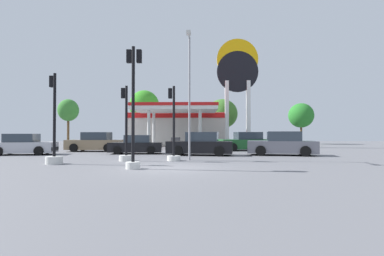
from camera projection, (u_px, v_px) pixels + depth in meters
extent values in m
plane|color=slate|center=(169.00, 168.00, 12.60)|extent=(90.00, 90.00, 0.00)
cube|color=beige|center=(180.00, 130.00, 36.69)|extent=(11.84, 6.16, 4.00)
cube|color=red|center=(178.00, 115.00, 33.59)|extent=(11.84, 0.12, 0.60)
cube|color=white|center=(176.00, 110.00, 30.41)|extent=(8.55, 5.87, 0.35)
cube|color=red|center=(176.00, 107.00, 30.42)|extent=(8.65, 5.97, 0.30)
cylinder|color=silver|center=(149.00, 129.00, 28.83)|extent=(0.32, 0.32, 3.86)
cylinder|color=silver|center=(200.00, 129.00, 28.69)|extent=(0.32, 0.32, 3.86)
cylinder|color=silver|center=(154.00, 130.00, 32.05)|extent=(0.32, 0.32, 3.86)
cylinder|color=silver|center=(200.00, 130.00, 31.91)|extent=(0.32, 0.32, 3.86)
cube|color=#4C4C51|center=(176.00, 143.00, 30.35)|extent=(0.90, 0.60, 1.10)
cube|color=white|center=(227.00, 114.00, 32.07)|extent=(0.40, 0.56, 7.38)
cube|color=white|center=(248.00, 114.00, 32.00)|extent=(0.40, 0.56, 7.38)
cylinder|color=black|center=(238.00, 72.00, 32.12)|extent=(4.58, 0.22, 4.58)
cylinder|color=#F2B20C|center=(237.00, 59.00, 32.17)|extent=(4.58, 0.22, 4.58)
cube|color=white|center=(237.00, 66.00, 32.20)|extent=(4.22, 0.08, 0.83)
cylinder|color=black|center=(233.00, 147.00, 24.53)|extent=(0.73, 0.34, 0.70)
cylinder|color=black|center=(228.00, 146.00, 26.39)|extent=(0.73, 0.34, 0.70)
cylinder|color=black|center=(265.00, 147.00, 24.87)|extent=(0.73, 0.34, 0.70)
cylinder|color=black|center=(258.00, 146.00, 26.73)|extent=(0.73, 0.34, 0.70)
cube|color=#1E5928|center=(246.00, 144.00, 25.63)|extent=(4.82, 2.57, 0.83)
cube|color=#2D3842|center=(248.00, 136.00, 25.67)|extent=(2.41, 2.01, 0.70)
cube|color=black|center=(221.00, 146.00, 25.36)|extent=(0.40, 1.83, 0.26)
cylinder|color=black|center=(261.00, 151.00, 19.54)|extent=(0.74, 0.36, 0.70)
cylinder|color=black|center=(260.00, 149.00, 21.39)|extent=(0.74, 0.36, 0.70)
cylinder|color=black|center=(305.00, 151.00, 18.95)|extent=(0.74, 0.36, 0.70)
cylinder|color=black|center=(301.00, 150.00, 20.80)|extent=(0.74, 0.36, 0.70)
cube|color=slate|center=(281.00, 147.00, 20.18)|extent=(4.89, 2.74, 0.84)
cube|color=#2D3842|center=(284.00, 137.00, 20.16)|extent=(2.47, 2.08, 0.70)
cube|color=black|center=(248.00, 148.00, 20.64)|extent=(0.46, 1.83, 0.26)
cylinder|color=black|center=(117.00, 150.00, 20.87)|extent=(0.61, 0.25, 0.59)
cylinder|color=black|center=(122.00, 149.00, 22.47)|extent=(0.61, 0.25, 0.59)
cylinder|color=black|center=(151.00, 150.00, 20.99)|extent=(0.61, 0.25, 0.59)
cylinder|color=black|center=(153.00, 149.00, 22.58)|extent=(0.61, 0.25, 0.59)
cube|color=black|center=(136.00, 147.00, 21.73)|extent=(4.01, 1.92, 0.71)
cube|color=#2D3842|center=(138.00, 139.00, 21.75)|extent=(1.96, 1.58, 0.59)
cube|color=black|center=(110.00, 149.00, 21.64)|extent=(0.23, 1.56, 0.22)
cylinder|color=black|center=(47.00, 149.00, 21.70)|extent=(0.67, 0.33, 0.64)
cylinder|color=black|center=(39.00, 151.00, 20.01)|extent=(0.67, 0.33, 0.64)
cylinder|color=black|center=(10.00, 150.00, 21.32)|extent=(0.67, 0.33, 0.64)
cube|color=#B2B2BA|center=(24.00, 147.00, 20.67)|extent=(4.42, 2.46, 0.76)
cube|color=#2D3842|center=(22.00, 138.00, 20.66)|extent=(2.23, 1.88, 0.64)
cube|color=black|center=(54.00, 149.00, 20.97)|extent=(0.41, 1.66, 0.24)
cylinder|color=black|center=(74.00, 148.00, 23.69)|extent=(0.69, 0.24, 0.69)
cylinder|color=black|center=(83.00, 147.00, 25.54)|extent=(0.69, 0.24, 0.69)
cylinder|color=black|center=(108.00, 148.00, 23.62)|extent=(0.69, 0.24, 0.69)
cylinder|color=black|center=(114.00, 147.00, 25.48)|extent=(0.69, 0.24, 0.69)
cube|color=#8C7556|center=(95.00, 145.00, 24.59)|extent=(4.54, 1.92, 0.82)
cube|color=#2D3842|center=(97.00, 136.00, 24.60)|extent=(2.16, 1.69, 0.69)
cube|color=black|center=(69.00, 146.00, 24.64)|extent=(0.14, 1.80, 0.26)
cylinder|color=black|center=(178.00, 151.00, 19.54)|extent=(0.71, 0.33, 0.69)
cylinder|color=black|center=(183.00, 149.00, 21.36)|extent=(0.71, 0.33, 0.69)
cylinder|color=black|center=(219.00, 151.00, 19.09)|extent=(0.71, 0.33, 0.69)
cylinder|color=black|center=(221.00, 150.00, 20.91)|extent=(0.71, 0.33, 0.69)
cube|color=black|center=(200.00, 147.00, 20.23)|extent=(4.72, 2.48, 0.82)
cube|color=#2D3842|center=(202.00, 137.00, 20.21)|extent=(2.35, 1.95, 0.69)
cube|color=black|center=(169.00, 148.00, 20.58)|extent=(0.37, 1.79, 0.26)
cylinder|color=silver|center=(54.00, 160.00, 14.33)|extent=(0.81, 0.81, 0.38)
cylinder|color=black|center=(55.00, 115.00, 14.38)|extent=(0.14, 0.14, 4.15)
cube|color=black|center=(52.00, 82.00, 14.57)|extent=(0.21, 0.20, 0.57)
sphere|color=red|center=(53.00, 78.00, 14.70)|extent=(0.15, 0.15, 0.15)
sphere|color=#D89E0C|center=(53.00, 82.00, 14.70)|extent=(0.15, 0.15, 0.15)
sphere|color=green|center=(53.00, 86.00, 14.69)|extent=(0.15, 0.15, 0.15)
cylinder|color=silver|center=(133.00, 165.00, 12.38)|extent=(0.62, 0.62, 0.30)
cylinder|color=black|center=(133.00, 104.00, 12.43)|extent=(0.14, 0.14, 4.98)
cube|color=black|center=(129.00, 56.00, 12.64)|extent=(0.21, 0.20, 0.57)
sphere|color=red|center=(130.00, 53.00, 12.76)|extent=(0.15, 0.15, 0.15)
sphere|color=#D89E0C|center=(130.00, 57.00, 12.76)|extent=(0.15, 0.15, 0.15)
sphere|color=green|center=(130.00, 61.00, 12.76)|extent=(0.15, 0.15, 0.15)
cube|color=black|center=(139.00, 56.00, 12.63)|extent=(0.21, 0.20, 0.57)
sphere|color=red|center=(140.00, 53.00, 12.75)|extent=(0.15, 0.15, 0.15)
sphere|color=#D89E0C|center=(140.00, 57.00, 12.75)|extent=(0.15, 0.15, 0.15)
sphere|color=green|center=(140.00, 61.00, 12.74)|extent=(0.15, 0.15, 0.15)
cylinder|color=silver|center=(126.00, 158.00, 15.90)|extent=(0.78, 0.78, 0.32)
cylinder|color=black|center=(126.00, 120.00, 15.94)|extent=(0.14, 0.14, 3.84)
cube|color=black|center=(123.00, 93.00, 16.14)|extent=(0.21, 0.20, 0.57)
sphere|color=red|center=(124.00, 90.00, 16.26)|extent=(0.15, 0.15, 0.15)
sphere|color=#D89E0C|center=(124.00, 93.00, 16.26)|extent=(0.15, 0.15, 0.15)
sphere|color=green|center=(124.00, 97.00, 16.26)|extent=(0.15, 0.15, 0.15)
cylinder|color=silver|center=(174.00, 158.00, 16.11)|extent=(0.75, 0.75, 0.28)
cylinder|color=black|center=(174.00, 121.00, 16.15)|extent=(0.14, 0.14, 3.90)
cube|color=black|center=(170.00, 93.00, 16.34)|extent=(0.21, 0.20, 0.57)
sphere|color=red|center=(170.00, 91.00, 16.47)|extent=(0.15, 0.15, 0.15)
sphere|color=#D89E0C|center=(170.00, 94.00, 16.46)|extent=(0.15, 0.15, 0.15)
sphere|color=green|center=(170.00, 97.00, 16.46)|extent=(0.15, 0.15, 0.15)
cylinder|color=brown|center=(68.00, 131.00, 40.82)|extent=(0.32, 0.32, 3.75)
ellipsoid|color=#377B30|center=(68.00, 110.00, 40.87)|extent=(2.86, 2.86, 3.11)
cylinder|color=brown|center=(144.00, 130.00, 40.94)|extent=(0.28, 0.28, 3.89)
ellipsoid|color=#369124|center=(144.00, 106.00, 41.01)|extent=(4.20, 4.20, 4.35)
cylinder|color=brown|center=(222.00, 135.00, 41.86)|extent=(0.26, 0.26, 2.71)
ellipsoid|color=#3B702A|center=(222.00, 114.00, 41.92)|extent=(4.44, 4.44, 4.27)
cylinder|color=brown|center=(301.00, 134.00, 41.64)|extent=(0.29, 0.29, 2.79)
ellipsoid|color=#277628|center=(301.00, 115.00, 41.69)|extent=(3.56, 3.56, 3.52)
cylinder|color=gray|center=(189.00, 98.00, 16.59)|extent=(0.12, 0.12, 7.06)
cylinder|color=gray|center=(189.00, 36.00, 16.05)|extent=(0.09, 1.20, 0.09)
cube|color=beige|center=(189.00, 33.00, 15.45)|extent=(0.24, 0.44, 0.16)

